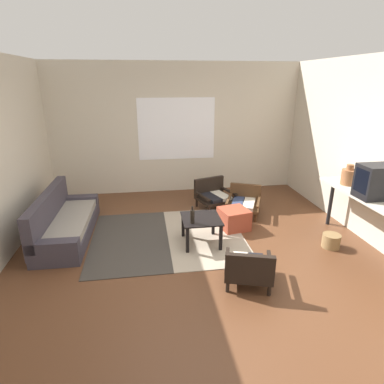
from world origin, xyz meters
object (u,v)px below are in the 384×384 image
object	(u,v)px
wicker_basket	(331,241)
armchair_corner	(244,201)
coffee_table	(201,223)
armchair_striped_foreground	(249,268)
ottoman_orange	(234,219)
console_shelf	(368,201)
crt_television	(376,182)
clay_vase	(349,176)
couch	(64,223)
glass_bottle	(192,216)
armchair_by_window	(213,194)

from	to	relation	value
wicker_basket	armchair_corner	bearing A→B (deg)	121.99
coffee_table	armchair_corner	world-z (taller)	armchair_corner
armchair_striped_foreground	ottoman_orange	distance (m)	1.55
console_shelf	crt_television	distance (m)	0.32
armchair_striped_foreground	clay_vase	bearing A→B (deg)	30.15
ottoman_orange	armchair_corner	bearing A→B (deg)	59.22
coffee_table	console_shelf	bearing A→B (deg)	-12.48
armchair_corner	coffee_table	bearing A→B (deg)	-133.85
couch	glass_bottle	bearing A→B (deg)	-20.10
armchair_corner	armchair_striped_foreground	bearing A→B (deg)	-105.89
couch	ottoman_orange	size ratio (longest dim) A/B	4.37
couch	armchair_corner	world-z (taller)	couch
armchair_striped_foreground	armchair_corner	bearing A→B (deg)	74.11
armchair_striped_foreground	clay_vase	size ratio (longest dim) A/B	2.24
glass_bottle	couch	bearing A→B (deg)	159.90
coffee_table	ottoman_orange	distance (m)	0.77
couch	armchair_corner	bearing A→B (deg)	8.78
console_shelf	armchair_by_window	bearing A→B (deg)	132.62
clay_vase	glass_bottle	distance (m)	2.47
console_shelf	glass_bottle	distance (m)	2.46
console_shelf	wicker_basket	bearing A→B (deg)	166.34
clay_vase	glass_bottle	size ratio (longest dim) A/B	1.22
armchair_by_window	crt_television	bearing A→B (deg)	-48.64
coffee_table	console_shelf	world-z (taller)	console_shelf
armchair_by_window	glass_bottle	xyz separation A→B (m)	(-0.65, -1.58, 0.27)
couch	clay_vase	xyz separation A→B (m)	(4.35, -0.55, 0.73)
ottoman_orange	crt_television	size ratio (longest dim) A/B	0.95
armchair_striped_foreground	clay_vase	distance (m)	2.31
wicker_basket	coffee_table	bearing A→B (deg)	167.78
ottoman_orange	coffee_table	bearing A→B (deg)	-145.86
armchair_by_window	coffee_table	bearing A→B (deg)	-109.17
glass_bottle	wicker_basket	world-z (taller)	glass_bottle
coffee_table	armchair_striped_foreground	bearing A→B (deg)	-71.16
glass_bottle	wicker_basket	size ratio (longest dim) A/B	1.00
couch	coffee_table	size ratio (longest dim) A/B	3.25
armchair_by_window	clay_vase	xyz separation A→B (m)	(1.78, -1.43, 0.70)
couch	clay_vase	distance (m)	4.45
console_shelf	glass_bottle	world-z (taller)	console_shelf
wicker_basket	clay_vase	bearing A→B (deg)	45.39
clay_vase	couch	bearing A→B (deg)	172.74
coffee_table	crt_television	xyz separation A→B (m)	(2.27, -0.59, 0.72)
armchair_corner	crt_television	world-z (taller)	crt_television
ottoman_orange	clay_vase	distance (m)	1.87
armchair_corner	wicker_basket	world-z (taller)	armchair_corner
crt_television	wicker_basket	bearing A→B (deg)	155.41
clay_vase	wicker_basket	size ratio (longest dim) A/B	1.22
coffee_table	glass_bottle	size ratio (longest dim) A/B	2.28
console_shelf	wicker_basket	distance (m)	0.76
couch	crt_television	xyz separation A→B (m)	(4.35, -1.14, 0.83)
crt_television	console_shelf	bearing A→B (deg)	87.84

